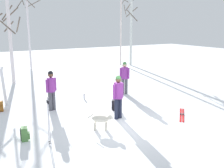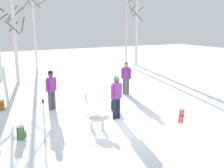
# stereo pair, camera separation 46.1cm
# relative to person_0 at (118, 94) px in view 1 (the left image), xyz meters

# --- Properties ---
(ground_plane) EXTENTS (60.00, 60.00, 0.00)m
(ground_plane) POSITION_rel_person_0_xyz_m (0.02, -0.82, -0.98)
(ground_plane) COLOR white
(person_0) EXTENTS (0.51, 0.34, 1.72)m
(person_0) POSITION_rel_person_0_xyz_m (0.00, 0.00, 0.00)
(person_0) COLOR #1E2338
(person_0) RESTS_ON ground_plane
(person_1) EXTENTS (0.40, 0.39, 1.72)m
(person_1) POSITION_rel_person_0_xyz_m (2.25, 2.99, 0.00)
(person_1) COLOR #4C4C56
(person_1) RESTS_ON ground_plane
(person_2) EXTENTS (0.50, 0.34, 1.72)m
(person_2) POSITION_rel_person_0_xyz_m (-1.91, 2.31, 0.00)
(person_2) COLOR #4C4C56
(person_2) RESTS_ON ground_plane
(dog) EXTENTS (0.74, 0.58, 0.57)m
(dog) POSITION_rel_person_0_xyz_m (-1.10, -0.69, -0.59)
(dog) COLOR beige
(dog) RESTS_ON ground_plane
(ski_pair_planted_0) EXTENTS (0.23, 0.05, 1.79)m
(ski_pair_planted_0) POSITION_rel_person_0_xyz_m (-3.55, 3.99, -0.09)
(ski_pair_planted_0) COLOR white
(ski_pair_planted_0) RESTS_ON ground_plane
(ski_pair_lying_0) EXTENTS (1.30, 1.29, 0.05)m
(ski_pair_lying_0) POSITION_rel_person_0_xyz_m (2.44, -1.00, -0.97)
(ski_pair_lying_0) COLOR red
(ski_pair_lying_0) RESTS_ON ground_plane
(ski_poles_0) EXTENTS (0.07, 0.21, 1.42)m
(ski_poles_0) POSITION_rel_person_0_xyz_m (-3.02, -0.90, -0.22)
(ski_poles_0) COLOR #B2B2BC
(ski_poles_0) RESTS_ON ground_plane
(backpack_0) EXTENTS (0.28, 0.31, 0.44)m
(backpack_0) POSITION_rel_person_0_xyz_m (-3.87, 3.27, -0.77)
(backpack_0) COLOR #99591E
(backpack_0) RESTS_ON ground_plane
(backpack_1) EXTENTS (0.32, 0.29, 0.44)m
(backpack_1) POSITION_rel_person_0_xyz_m (-3.61, -0.20, -0.77)
(backpack_1) COLOR #4C7F3F
(backpack_1) RESTS_ON ground_plane
(backpack_2) EXTENTS (0.34, 0.32, 0.44)m
(backpack_2) POSITION_rel_person_0_xyz_m (0.42, 0.94, -0.77)
(backpack_2) COLOR black
(backpack_2) RESTS_ON ground_plane
(water_bottle_0) EXTENTS (0.07, 0.07, 0.26)m
(water_bottle_0) POSITION_rel_person_0_xyz_m (-0.03, 3.13, -0.86)
(water_bottle_0) COLOR silver
(water_bottle_0) RESTS_ON ground_plane
(water_bottle_1) EXTENTS (0.06, 0.06, 0.26)m
(water_bottle_1) POSITION_rel_person_0_xyz_m (-1.74, 3.52, -0.86)
(water_bottle_1) COLOR silver
(water_bottle_1) RESTS_ON ground_plane
(birch_tree_1) EXTENTS (1.23, 1.24, 5.21)m
(birch_tree_1) POSITION_rel_person_0_xyz_m (-2.30, 8.70, 1.77)
(birch_tree_1) COLOR silver
(birch_tree_1) RESTS_ON ground_plane
(birch_tree_2) EXTENTS (1.93, 1.63, 8.18)m
(birch_tree_2) POSITION_rel_person_0_xyz_m (-0.18, 13.06, 3.00)
(birch_tree_2) COLOR silver
(birch_tree_2) RESTS_ON ground_plane
(birch_tree_3) EXTENTS (1.03, 0.95, 6.95)m
(birch_tree_3) POSITION_rel_person_0_xyz_m (7.62, 11.82, 2.68)
(birch_tree_3) COLOR silver
(birch_tree_3) RESTS_ON ground_plane
(birch_tree_4) EXTENTS (1.38, 1.39, 6.56)m
(birch_tree_4) POSITION_rel_person_0_xyz_m (8.22, 11.12, 2.45)
(birch_tree_4) COLOR silver
(birch_tree_4) RESTS_ON ground_plane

